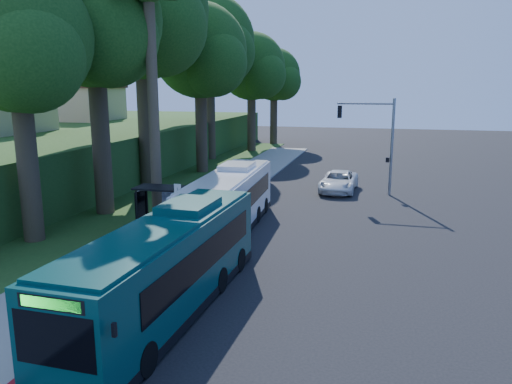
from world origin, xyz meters
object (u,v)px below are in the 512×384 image
(teal_bus, at_px, (169,264))
(bus_shelter, at_px, (162,200))
(white_bus, at_px, (229,201))
(pickup, at_px, (339,181))

(teal_bus, bearing_deg, bus_shelter, 117.86)
(bus_shelter, distance_m, teal_bus, 9.97)
(white_bus, height_order, pickup, white_bus)
(white_bus, relative_size, pickup, 2.14)
(teal_bus, height_order, pickup, teal_bus)
(white_bus, distance_m, teal_bus, 10.14)
(bus_shelter, xyz_separation_m, pickup, (8.32, 13.29, -1.05))
(bus_shelter, relative_size, teal_bus, 0.27)
(teal_bus, xyz_separation_m, pickup, (3.93, 22.24, -0.98))
(bus_shelter, relative_size, white_bus, 0.27)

